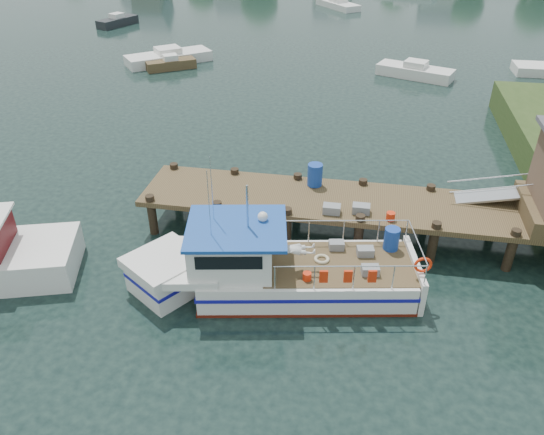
% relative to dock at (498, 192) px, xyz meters
% --- Properties ---
extents(ground_plane, '(160.00, 160.00, 0.00)m').
position_rel_dock_xyz_m(ground_plane, '(-6.51, -0.01, -2.24)').
color(ground_plane, black).
extents(dock, '(16.60, 3.00, 4.78)m').
position_rel_dock_xyz_m(dock, '(0.00, 0.00, 0.00)').
color(dock, '#4E3D25').
rests_on(dock, ground).
extents(lobster_boat, '(9.49, 4.18, 4.53)m').
position_rel_dock_xyz_m(lobster_boat, '(-7.18, -3.76, -1.42)').
color(lobster_boat, silver).
rests_on(lobster_boat, ground).
extents(moored_rowboat, '(3.51, 2.86, 1.00)m').
position_rel_dock_xyz_m(moored_rowboat, '(-18.42, 18.72, -1.87)').
color(moored_rowboat, '#4E3D25').
rests_on(moored_rowboat, ground).
extents(moored_a, '(6.02, 5.43, 1.12)m').
position_rel_dock_xyz_m(moored_a, '(-19.09, 20.13, -1.83)').
color(moored_a, silver).
rests_on(moored_a, ground).
extents(moored_b, '(5.26, 3.37, 1.10)m').
position_rel_dock_xyz_m(moored_b, '(-1.58, 19.85, -1.83)').
color(moored_b, silver).
rests_on(moored_b, ground).
extents(moored_d, '(5.03, 5.57, 0.96)m').
position_rel_dock_xyz_m(moored_d, '(-8.46, 42.82, -1.89)').
color(moored_d, silver).
rests_on(moored_d, ground).
extents(moored_e, '(2.82, 4.20, 1.10)m').
position_rel_dock_xyz_m(moored_e, '(-27.84, 30.81, -1.83)').
color(moored_e, black).
rests_on(moored_e, ground).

